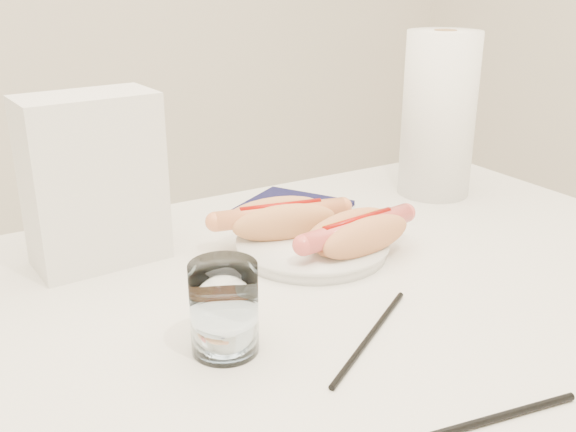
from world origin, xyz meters
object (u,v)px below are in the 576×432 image
water_glass (224,308)px  paper_towel_roll (439,115)px  plate (312,248)px  table (294,353)px  hotdog_right (357,234)px  napkin_box (94,181)px  hotdog_left (281,219)px

water_glass → paper_towel_roll: 0.59m
plate → paper_towel_roll: (0.31, 0.11, 0.13)m
plate → water_glass: bearing=-142.5°
table → paper_towel_roll: (0.41, 0.23, 0.19)m
hotdog_right → paper_towel_roll: bearing=22.8°
hotdog_right → napkin_box: 0.34m
hotdog_right → table: bearing=-161.3°
table → water_glass: bearing=-159.5°
table → water_glass: size_ratio=12.69×
table → hotdog_right: bearing=26.1°
plate → hotdog_left: size_ratio=1.07×
hotdog_left → napkin_box: bearing=172.2°
water_glass → table: bearing=20.5°
hotdog_right → napkin_box: napkin_box is taller
hotdog_left → water_glass: bearing=-120.2°
hotdog_right → napkin_box: (-0.29, 0.18, 0.07)m
hotdog_left → paper_towel_roll: bearing=23.1°
hotdog_right → water_glass: water_glass is taller
plate → napkin_box: size_ratio=0.90×
plate → hotdog_right: bearing=-55.6°
napkin_box → plate: bearing=-30.2°
hotdog_left → paper_towel_roll: paper_towel_roll is taller
water_glass → plate: bearing=37.5°
hotdog_left → water_glass: (-0.18, -0.20, 0.01)m
hotdog_right → water_glass: size_ratio=1.94×
table → napkin_box: bearing=122.1°
table → plate: plate is taller
table → hotdog_right: hotdog_right is taller
plate → hotdog_right: (0.04, -0.05, 0.03)m
napkin_box → water_glass: bearing=-84.6°
table → paper_towel_roll: paper_towel_roll is taller
napkin_box → table: bearing=-61.9°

